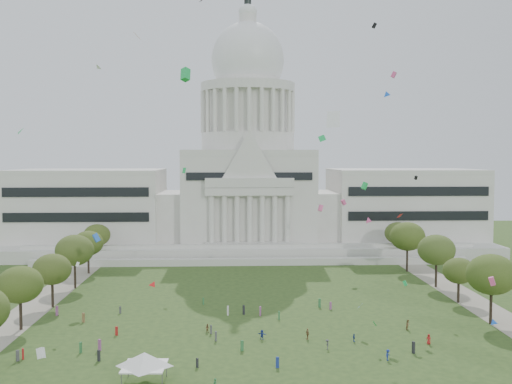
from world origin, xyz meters
name	(u,v)px	position (x,y,z in m)	size (l,w,h in m)	color
ground	(268,358)	(0.00, 0.00, 0.00)	(400.00, 400.00, 0.00)	#2D461C
capitol	(248,185)	(0.00, 113.59, 22.30)	(160.00, 64.50, 91.30)	beige
path_left	(28,312)	(-48.00, 30.00, 0.02)	(8.00, 160.00, 0.04)	gray
path_right	(483,307)	(48.00, 30.00, 0.02)	(8.00, 160.00, 0.04)	gray
row_tree_l_2	(20,285)	(-45.04, 17.30, 8.51)	(8.42, 8.42, 11.97)	black
row_tree_r_2	(492,274)	(44.17, 17.44, 9.66)	(9.55, 9.55, 13.58)	black
row_tree_l_3	(52,269)	(-44.09, 33.92, 8.21)	(8.12, 8.12, 11.55)	black
row_tree_r_3	(459,271)	(44.40, 34.48, 7.08)	(7.01, 7.01, 9.98)	black
row_tree_l_4	(75,250)	(-44.08, 52.42, 9.39)	(9.29, 9.29, 13.21)	black
row_tree_r_4	(436,250)	(44.76, 50.04, 9.29)	(9.19, 9.19, 13.06)	black
row_tree_l_5	(88,243)	(-45.22, 71.01, 8.42)	(8.33, 8.33, 11.85)	black
row_tree_r_5	(407,236)	(43.49, 70.19, 9.93)	(9.82, 9.82, 13.96)	black
row_tree_l_6	(97,235)	(-46.87, 89.14, 8.27)	(8.19, 8.19, 11.64)	black
row_tree_r_6	(398,233)	(45.96, 88.13, 8.51)	(8.42, 8.42, 11.97)	black
event_tent	(145,359)	(-18.12, -10.44, 3.63)	(8.74, 8.74, 4.68)	#4C4C4C
person_0	(429,339)	(28.15, 5.67, 0.89)	(0.87, 0.56, 1.77)	#B21E1E
person_2	(408,325)	(27.10, 14.22, 0.96)	(0.94, 0.58, 1.93)	olive
person_3	(327,344)	(10.25, 3.66, 0.84)	(1.09, 0.56, 1.68)	#4C4C51
person_4	(307,334)	(7.63, 9.34, 0.97)	(1.14, 0.62, 1.95)	olive
person_5	(262,335)	(-0.40, 9.45, 0.87)	(1.62, 0.64, 1.74)	navy
person_8	(207,328)	(-10.23, 14.28, 0.78)	(0.76, 0.47, 1.57)	olive
person_9	(388,355)	(18.98, -2.15, 0.88)	(1.14, 0.59, 1.77)	navy
person_10	(354,338)	(15.58, 7.56, 0.71)	(0.83, 0.45, 1.42)	navy
distant_crowd	(192,328)	(-13.09, 14.26, 0.89)	(65.78, 40.10, 1.95)	#4C4C51
kite_swarm	(250,182)	(-2.49, 8.44, 27.95)	(87.46, 103.51, 58.19)	black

